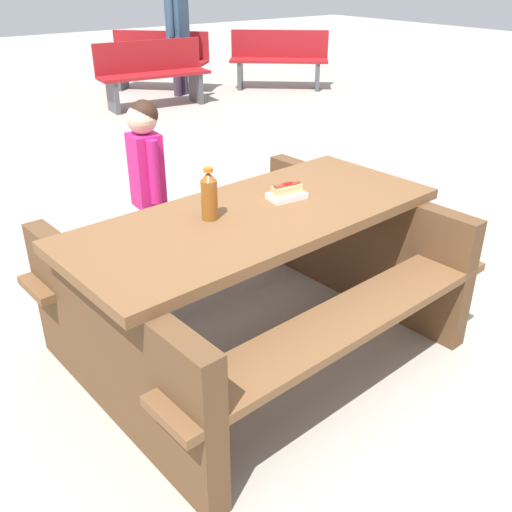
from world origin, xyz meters
TOP-DOWN VIEW (x-y plane):
  - ground_plane at (0.00, 0.00)m, footprint 30.00×30.00m
  - picnic_table at (0.00, 0.00)m, footprint 1.90×1.53m
  - soda_bottle at (-0.21, 0.07)m, footprint 0.07×0.07m
  - hotdog_tray at (0.23, 0.05)m, footprint 0.19×0.13m
  - child_in_coat at (-0.08, 0.93)m, footprint 0.18×0.28m
  - park_bench_near at (2.22, 5.28)m, footprint 1.53×0.56m
  - park_bench_mid at (2.86, 6.26)m, footprint 1.33×1.36m
  - park_bench_far at (4.39, 5.25)m, footprint 1.39×1.29m
  - bystander_adult at (2.89, 5.72)m, footprint 0.39×0.32m

SIDE VIEW (x-z plane):
  - ground_plane at x=0.00m, z-range 0.00..0.00m
  - picnic_table at x=0.00m, z-range 0.07..0.82m
  - park_bench_near at x=2.22m, z-range 0.02..0.87m
  - park_bench_mid at x=2.86m, z-range 0.02..0.87m
  - park_bench_far at x=4.39m, z-range 0.02..0.87m
  - child_in_coat at x=-0.08m, z-range 0.16..1.27m
  - hotdog_tray at x=0.23m, z-range 0.74..0.82m
  - soda_bottle at x=-0.21m, z-range 0.74..0.98m
  - bystander_adult at x=2.89m, z-range 0.23..1.91m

